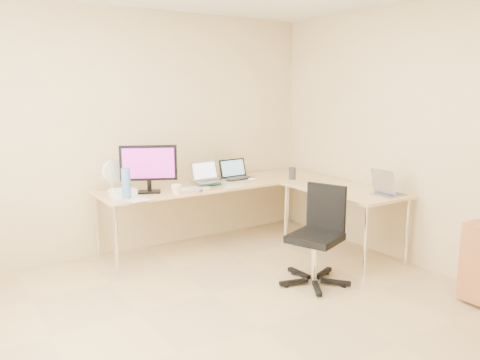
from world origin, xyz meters
TOP-DOWN VIEW (x-y plane):
  - floor at (0.00, 0.00)m, footprint 4.50×4.50m
  - wall_back at (0.00, 2.25)m, footprint 4.50×0.00m
  - wall_right at (2.10, 0.00)m, footprint 0.00×4.50m
  - desk_main at (0.72, 1.85)m, footprint 2.65×0.70m
  - desk_return at (1.70, 0.85)m, footprint 0.70×1.30m
  - monitor at (-0.11, 1.78)m, footprint 0.59×0.40m
  - book_stack at (0.66, 1.87)m, footprint 0.29×0.33m
  - laptop_center at (0.57, 1.76)m, footprint 0.35×0.28m
  - laptop_black at (1.05, 1.94)m, footprint 0.37×0.28m
  - keyboard at (0.33, 1.71)m, footprint 0.40×0.21m
  - mouse at (1.12, 1.74)m, footprint 0.11×0.07m
  - mug at (0.09, 1.55)m, footprint 0.12×0.12m
  - cd_stack at (0.33, 1.55)m, footprint 0.14×0.14m
  - water_bottle at (-0.40, 1.63)m, footprint 0.09×0.09m
  - papers at (-0.34, 1.58)m, footprint 0.23×0.30m
  - white_box at (-0.40, 1.73)m, footprint 0.22×0.16m
  - desk_fan at (-0.40, 2.04)m, footprint 0.30×0.30m
  - black_cup at (1.57, 1.55)m, footprint 0.09×0.09m
  - laptop_return at (1.84, 0.37)m, footprint 0.34×0.28m
  - office_chair at (0.91, 0.41)m, footprint 0.71×0.71m

SIDE VIEW (x-z plane):
  - floor at x=0.00m, z-range 0.00..0.00m
  - desk_main at x=0.72m, z-range 0.00..0.73m
  - desk_return at x=1.70m, z-range 0.00..0.73m
  - office_chair at x=0.91m, z-range 0.05..0.95m
  - papers at x=-0.34m, z-range 0.73..0.74m
  - keyboard at x=0.33m, z-range 0.73..0.75m
  - cd_stack at x=0.33m, z-range 0.73..0.76m
  - mouse at x=1.12m, z-range 0.73..0.77m
  - book_stack at x=0.66m, z-range 0.73..0.78m
  - white_box at x=-0.40m, z-range 0.73..0.81m
  - mug at x=0.09m, z-range 0.73..0.83m
  - black_cup at x=1.57m, z-range 0.73..0.87m
  - laptop_return at x=1.84m, z-range 0.73..0.95m
  - laptop_black at x=1.05m, z-range 0.73..0.96m
  - water_bottle at x=-0.40m, z-range 0.73..1.03m
  - desk_fan at x=-0.40m, z-range 0.73..1.03m
  - laptop_center at x=0.57m, z-range 0.78..0.99m
  - monitor at x=-0.11m, z-range 0.73..1.22m
  - wall_back at x=0.00m, z-range -0.95..3.55m
  - wall_right at x=2.10m, z-range -0.95..3.55m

